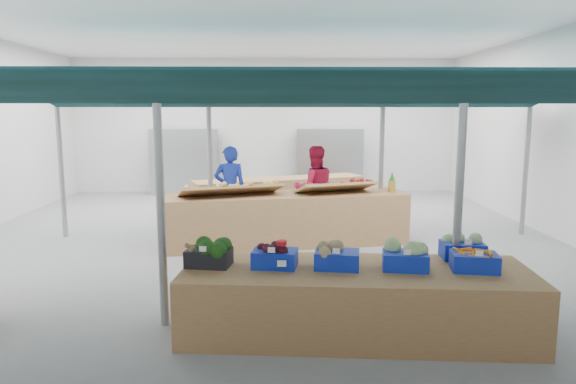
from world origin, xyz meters
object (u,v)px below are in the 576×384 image
object	(u,v)px
veg_counter	(356,300)
vendor_right	(314,189)
fruit_counter	(287,219)
vendor_left	(230,189)

from	to	relation	value
veg_counter	vendor_right	distance (m)	5.21
fruit_counter	vendor_left	bearing A→B (deg)	128.35
fruit_counter	vendor_right	xyz separation A→B (m)	(0.60, 1.10, 0.43)
fruit_counter	vendor_right	size ratio (longest dim) A/B	2.50
vendor_left	veg_counter	bearing A→B (deg)	100.96
fruit_counter	vendor_left	distance (m)	1.68
vendor_right	vendor_left	bearing A→B (deg)	-9.14
vendor_left	vendor_right	size ratio (longest dim) A/B	1.00
fruit_counter	vendor_left	world-z (taller)	vendor_left
veg_counter	fruit_counter	xyz separation A→B (m)	(-0.70, 4.09, 0.11)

